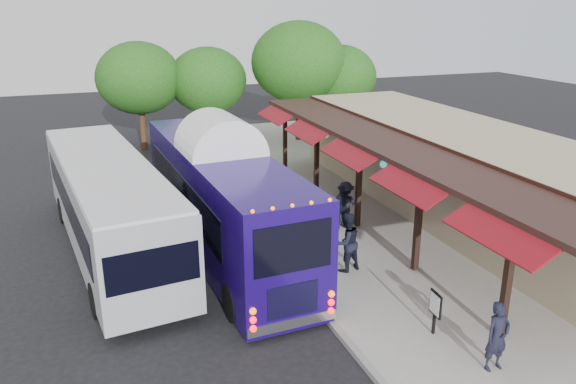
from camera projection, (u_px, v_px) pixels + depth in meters
name	position (u px, v px, depth m)	size (l,w,h in m)	color
ground	(305.00, 296.00, 16.79)	(90.00, 90.00, 0.00)	black
sidewalk	(385.00, 225.00, 21.97)	(10.00, 40.00, 0.15)	#9E9B93
curb	(265.00, 243.00, 20.33)	(0.20, 40.00, 0.16)	gray
station_shelter	(461.00, 173.00, 22.53)	(8.15, 20.00, 3.60)	tan
coach_bus	(222.00, 194.00, 19.25)	(3.18, 12.22, 3.87)	#1A085E
city_bus	(109.00, 202.00, 19.25)	(4.04, 12.48, 3.29)	#989BA0
ped_a	(497.00, 336.00, 12.94)	(0.63, 0.41, 1.72)	black
ped_b	(347.00, 242.00, 17.77)	(0.94, 0.73, 1.94)	black
ped_c	(342.00, 207.00, 21.26)	(0.98, 0.41, 1.68)	black
ped_d	(345.00, 204.00, 21.42)	(1.14, 0.65, 1.76)	black
sign_board	(435.00, 306.00, 14.35)	(0.10, 0.54, 1.19)	black
tree_left	(208.00, 80.00, 33.42)	(4.62, 4.62, 5.91)	#382314
tree_mid	(299.00, 62.00, 33.91)	(5.76, 5.76, 7.38)	#382314
tree_right	(339.00, 77.00, 34.99)	(4.63, 4.63, 5.92)	#382314
tree_far	(139.00, 78.00, 32.47)	(4.91, 4.91, 6.29)	#382314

